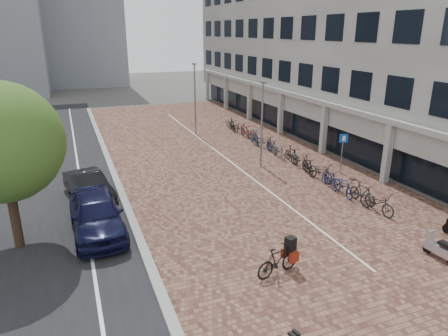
% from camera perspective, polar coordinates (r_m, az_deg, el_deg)
% --- Properties ---
extents(ground, '(140.00, 140.00, 0.00)m').
position_cam_1_polar(ground, '(16.51, 7.71, -10.59)').
color(ground, '#474442').
rests_on(ground, ground).
extents(plaza_brick, '(14.50, 42.00, 0.04)m').
position_cam_1_polar(plaza_brick, '(27.37, -0.66, 1.71)').
color(plaza_brick, brown).
rests_on(plaza_brick, ground).
extents(street_asphalt, '(8.00, 50.00, 0.03)m').
position_cam_1_polar(street_asphalt, '(25.84, -24.14, -1.06)').
color(street_asphalt, black).
rests_on(street_asphalt, ground).
extents(curb, '(0.35, 42.00, 0.14)m').
position_cam_1_polar(curb, '(25.84, -15.56, 0.09)').
color(curb, gray).
rests_on(curb, ground).
extents(lane_line, '(0.12, 44.00, 0.00)m').
position_cam_1_polar(lane_line, '(25.77, -19.74, -0.50)').
color(lane_line, white).
rests_on(lane_line, street_asphalt).
extents(parking_line, '(0.10, 30.00, 0.00)m').
position_cam_1_polar(parking_line, '(27.43, -0.27, 1.81)').
color(parking_line, white).
rests_on(parking_line, plaza_brick).
extents(office_building, '(8.40, 40.00, 15.00)m').
position_cam_1_polar(office_building, '(34.90, 14.82, 18.87)').
color(office_building, '#A8A8A2').
rests_on(office_building, ground).
extents(car_navy, '(2.17, 5.07, 1.71)m').
position_cam_1_polar(car_navy, '(17.67, -17.51, -6.19)').
color(car_navy, black).
rests_on(car_navy, ground).
extents(car_dark, '(2.45, 4.40, 1.37)m').
position_cam_1_polar(car_dark, '(21.33, -18.48, -2.43)').
color(car_dark, black).
rests_on(car_dark, ground).
extents(hero_bike, '(1.87, 0.90, 1.27)m').
position_cam_1_polar(hero_bike, '(14.41, 7.59, -12.71)').
color(hero_bike, black).
rests_on(hero_bike, ground).
extents(shoes, '(0.40, 0.36, 0.09)m').
position_cam_1_polar(shoes, '(12.32, 9.89, -22.12)').
color(shoes, black).
rests_on(shoes, ground).
extents(scooter_front, '(0.58, 1.48, 1.00)m').
position_cam_1_polar(scooter_front, '(17.11, 28.26, -9.86)').
color(scooter_front, '#ACACB1').
rests_on(scooter_front, ground).
extents(parking_sign, '(0.48, 0.22, 2.37)m').
position_cam_1_polar(parking_sign, '(24.63, 16.33, 2.80)').
color(parking_sign, slate).
rests_on(parking_sign, ground).
extents(lamp_near, '(0.12, 0.12, 5.18)m').
position_cam_1_polar(lamp_near, '(24.73, 5.32, 5.96)').
color(lamp_near, gray).
rests_on(lamp_near, ground).
extents(lamp_far, '(0.12, 0.12, 5.60)m').
position_cam_1_polar(lamp_far, '(32.55, -4.09, 9.48)').
color(lamp_far, slate).
rests_on(lamp_far, ground).
extents(street_tree, '(4.43, 4.43, 6.44)m').
position_cam_1_polar(street_tree, '(16.82, -28.37, 2.88)').
color(street_tree, '#382619').
rests_on(street_tree, ground).
extents(bike_row, '(1.16, 20.41, 1.05)m').
position_cam_1_polar(bike_row, '(27.14, 7.93, 2.51)').
color(bike_row, black).
rests_on(bike_row, ground).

